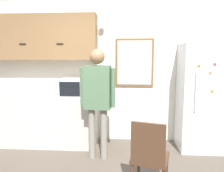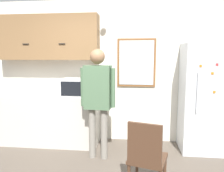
# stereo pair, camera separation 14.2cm
# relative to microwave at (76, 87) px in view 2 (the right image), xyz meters

# --- Properties ---
(back_wall) EXTENTS (6.00, 0.06, 2.70)m
(back_wall) POSITION_rel_microwave_xyz_m (0.61, 0.38, 0.26)
(back_wall) COLOR silver
(back_wall) RESTS_ON ground_plane
(counter) EXTENTS (1.96, 0.61, 0.93)m
(counter) POSITION_rel_microwave_xyz_m (-0.60, 0.05, -0.63)
(counter) COLOR #BCB7AD
(counter) RESTS_ON ground_plane
(upper_cabinets) EXTENTS (1.96, 0.32, 0.82)m
(upper_cabinets) POSITION_rel_microwave_xyz_m (-0.60, 0.20, 0.91)
(upper_cabinets) COLOR olive
(microwave) EXTENTS (0.51, 0.38, 0.32)m
(microwave) POSITION_rel_microwave_xyz_m (0.00, 0.00, 0.00)
(microwave) COLOR white
(microwave) RESTS_ON counter
(person) EXTENTS (0.56, 0.26, 1.76)m
(person) POSITION_rel_microwave_xyz_m (0.48, -0.48, -0.01)
(person) COLOR gray
(person) RESTS_ON ground_plane
(refrigerator) EXTENTS (0.78, 0.66, 1.87)m
(refrigerator) POSITION_rel_microwave_xyz_m (2.26, 0.03, -0.16)
(refrigerator) COLOR silver
(refrigerator) RESTS_ON ground_plane
(chair) EXTENTS (0.53, 0.53, 0.92)m
(chair) POSITION_rel_microwave_xyz_m (1.21, -1.36, -0.59)
(chair) COLOR #472D1E
(chair) RESTS_ON ground_plane
(window) EXTENTS (0.72, 0.05, 0.90)m
(window) POSITION_rel_microwave_xyz_m (1.08, 0.34, 0.44)
(window) COLOR brown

